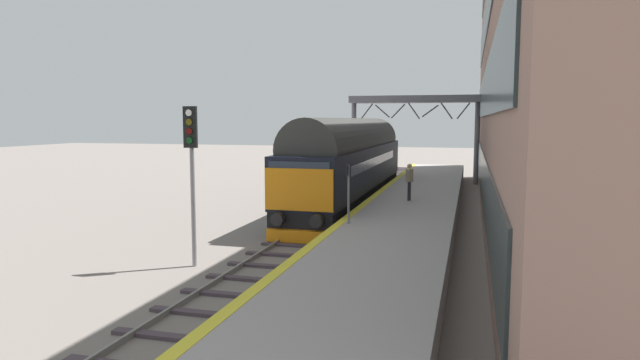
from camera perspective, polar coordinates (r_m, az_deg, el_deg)
ground_plane at (r=24.35m, az=0.52°, el=-4.64°), size 140.00×140.00×0.00m
track_main at (r=24.34m, az=0.52°, el=-4.51°), size 2.50×60.00×0.15m
station_platform at (r=23.62m, az=9.01°, el=-3.82°), size 4.00×44.00×1.01m
station_building at (r=26.51m, az=21.38°, el=12.12°), size 4.16×39.95×15.00m
diesel_locomotive at (r=29.02m, az=3.14°, el=2.06°), size 2.74×18.41×4.68m
signal_post_near at (r=17.48m, az=-13.11°, el=1.67°), size 0.44×0.22×5.01m
platform_number_sign at (r=19.11m, az=2.95°, el=-0.50°), size 0.10×0.44×2.04m
waiting_passenger at (r=24.91m, az=9.22°, el=0.16°), size 0.34×0.51×1.64m
overhead_footbridge at (r=40.90m, az=9.70°, el=7.60°), size 9.30×2.00×6.32m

